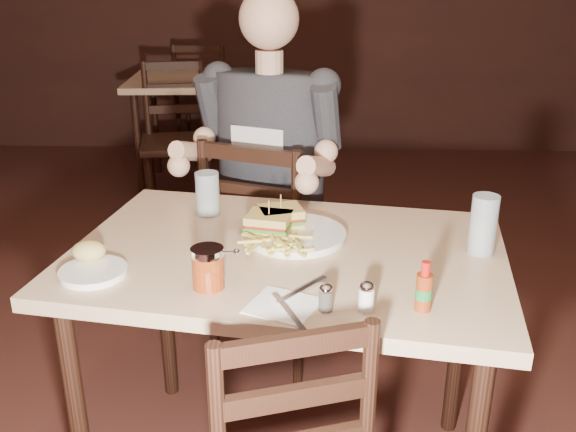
{
  "coord_description": "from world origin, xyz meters",
  "views": [
    {
      "loc": [
        -0.16,
        -1.82,
        1.51
      ],
      "look_at": [
        -0.22,
        -0.19,
        0.85
      ],
      "focal_mm": 40.0,
      "sensor_mm": 36.0,
      "label": 1
    }
  ],
  "objects_px": {
    "bg_chair_far": "(205,104)",
    "dinner_plate": "(296,236)",
    "chair_far": "(272,250)",
    "side_plate": "(93,273)",
    "bg_chair_near": "(177,143)",
    "syrup_dispenser": "(208,268)",
    "bg_table": "(191,91)",
    "main_table": "(287,278)",
    "glass_right": "(483,225)",
    "glass_left": "(208,194)",
    "diner": "(266,129)",
    "hot_sauce": "(424,286)"
  },
  "relations": [
    {
      "from": "bg_chair_far",
      "to": "dinner_plate",
      "type": "xyz_separation_m",
      "value": [
        0.78,
        -3.21,
        0.31
      ]
    },
    {
      "from": "chair_far",
      "to": "side_plate",
      "type": "bearing_deg",
      "value": 84.2
    },
    {
      "from": "bg_chair_near",
      "to": "syrup_dispenser",
      "type": "distance_m",
      "value": 2.5
    },
    {
      "from": "bg_table",
      "to": "syrup_dispenser",
      "type": "height_order",
      "value": "syrup_dispenser"
    },
    {
      "from": "bg_chair_near",
      "to": "dinner_plate",
      "type": "distance_m",
      "value": 2.27
    },
    {
      "from": "main_table",
      "to": "bg_chair_far",
      "type": "bearing_deg",
      "value": 102.93
    },
    {
      "from": "chair_far",
      "to": "side_plate",
      "type": "distance_m",
      "value": 0.96
    },
    {
      "from": "syrup_dispenser",
      "to": "side_plate",
      "type": "distance_m",
      "value": 0.31
    },
    {
      "from": "bg_chair_near",
      "to": "glass_right",
      "type": "relative_size",
      "value": 5.71
    },
    {
      "from": "chair_far",
      "to": "dinner_plate",
      "type": "bearing_deg",
      "value": 120.12
    },
    {
      "from": "chair_far",
      "to": "bg_chair_near",
      "type": "xyz_separation_m",
      "value": [
        -0.67,
        1.53,
        -0.0
      ]
    },
    {
      "from": "main_table",
      "to": "bg_chair_near",
      "type": "relative_size",
      "value": 1.37
    },
    {
      "from": "main_table",
      "to": "bg_table",
      "type": "distance_m",
      "value": 2.84
    },
    {
      "from": "bg_chair_near",
      "to": "glass_left",
      "type": "distance_m",
      "value": 2.03
    },
    {
      "from": "bg_chair_near",
      "to": "glass_right",
      "type": "bearing_deg",
      "value": -71.17
    },
    {
      "from": "glass_right",
      "to": "main_table",
      "type": "bearing_deg",
      "value": -179.65
    },
    {
      "from": "main_table",
      "to": "dinner_plate",
      "type": "distance_m",
      "value": 0.12
    },
    {
      "from": "diner",
      "to": "dinner_plate",
      "type": "relative_size",
      "value": 3.38
    },
    {
      "from": "chair_far",
      "to": "diner",
      "type": "height_order",
      "value": "diner"
    },
    {
      "from": "main_table",
      "to": "glass_right",
      "type": "xyz_separation_m",
      "value": [
        0.52,
        0.0,
        0.17
      ]
    },
    {
      "from": "chair_far",
      "to": "bg_chair_near",
      "type": "height_order",
      "value": "chair_far"
    },
    {
      "from": "side_plate",
      "to": "chair_far",
      "type": "bearing_deg",
      "value": 64.16
    },
    {
      "from": "glass_left",
      "to": "glass_right",
      "type": "distance_m",
      "value": 0.82
    },
    {
      "from": "bg_table",
      "to": "glass_right",
      "type": "bearing_deg",
      "value": -64.97
    },
    {
      "from": "diner",
      "to": "glass_right",
      "type": "bearing_deg",
      "value": -24.24
    },
    {
      "from": "chair_far",
      "to": "glass_left",
      "type": "distance_m",
      "value": 0.57
    },
    {
      "from": "chair_far",
      "to": "syrup_dispenser",
      "type": "xyz_separation_m",
      "value": [
        -0.1,
        -0.87,
        0.36
      ]
    },
    {
      "from": "glass_right",
      "to": "hot_sauce",
      "type": "bearing_deg",
      "value": -123.21
    },
    {
      "from": "bg_table",
      "to": "glass_left",
      "type": "height_order",
      "value": "glass_left"
    },
    {
      "from": "bg_chair_far",
      "to": "glass_left",
      "type": "bearing_deg",
      "value": 100.61
    },
    {
      "from": "dinner_plate",
      "to": "hot_sauce",
      "type": "distance_m",
      "value": 0.49
    },
    {
      "from": "main_table",
      "to": "bg_chair_near",
      "type": "bearing_deg",
      "value": 109.05
    },
    {
      "from": "main_table",
      "to": "diner",
      "type": "bearing_deg",
      "value": 99.21
    },
    {
      "from": "diner",
      "to": "hot_sauce",
      "type": "distance_m",
      "value": 1.01
    },
    {
      "from": "main_table",
      "to": "bg_table",
      "type": "relative_size",
      "value": 1.52
    },
    {
      "from": "dinner_plate",
      "to": "bg_table",
      "type": "bearing_deg",
      "value": 106.26
    },
    {
      "from": "bg_chair_far",
      "to": "bg_chair_near",
      "type": "height_order",
      "value": "bg_chair_far"
    },
    {
      "from": "bg_chair_far",
      "to": "side_plate",
      "type": "xyz_separation_m",
      "value": [
        0.27,
        -3.45,
        0.31
      ]
    },
    {
      "from": "glass_right",
      "to": "side_plate",
      "type": "distance_m",
      "value": 1.02
    },
    {
      "from": "diner",
      "to": "hot_sauce",
      "type": "xyz_separation_m",
      "value": [
        0.42,
        -0.92,
        -0.12
      ]
    },
    {
      "from": "main_table",
      "to": "chair_far",
      "type": "relative_size",
      "value": 1.37
    },
    {
      "from": "main_table",
      "to": "hot_sauce",
      "type": "relative_size",
      "value": 10.65
    },
    {
      "from": "chair_far",
      "to": "glass_right",
      "type": "relative_size",
      "value": 5.72
    },
    {
      "from": "glass_left",
      "to": "dinner_plate",
      "type": "bearing_deg",
      "value": -33.04
    },
    {
      "from": "diner",
      "to": "syrup_dispenser",
      "type": "distance_m",
      "value": 0.84
    },
    {
      "from": "dinner_plate",
      "to": "glass_right",
      "type": "distance_m",
      "value": 0.51
    },
    {
      "from": "hot_sauce",
      "to": "bg_chair_near",
      "type": "bearing_deg",
      "value": 113.24
    },
    {
      "from": "chair_far",
      "to": "bg_chair_near",
      "type": "bearing_deg",
      "value": -46.26
    },
    {
      "from": "dinner_plate",
      "to": "glass_left",
      "type": "height_order",
      "value": "glass_left"
    },
    {
      "from": "main_table",
      "to": "glass_right",
      "type": "distance_m",
      "value": 0.55
    }
  ]
}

